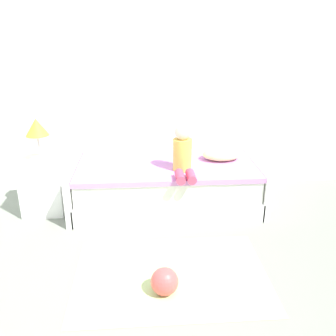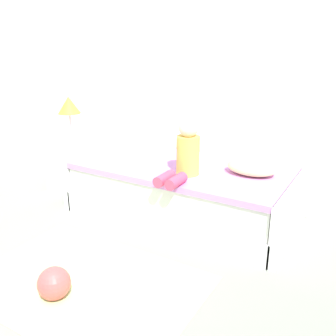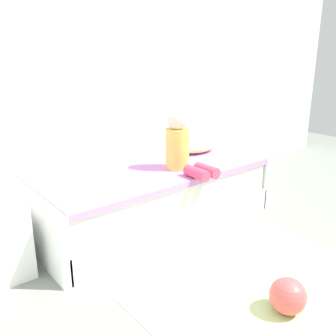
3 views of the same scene
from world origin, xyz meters
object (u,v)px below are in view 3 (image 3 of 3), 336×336
(pillow, at_px, (196,145))
(toy_ball, at_px, (288,296))
(bed, at_px, (150,194))
(child_figure, at_px, (181,146))

(pillow, relative_size, toy_ball, 2.02)
(bed, bearing_deg, child_figure, -55.43)
(child_figure, height_order, pillow, child_figure)
(child_figure, relative_size, pillow, 1.16)
(pillow, height_order, toy_ball, pillow)
(bed, distance_m, pillow, 0.72)
(bed, xyz_separation_m, toy_ball, (-0.12, -1.51, -0.14))
(toy_ball, bearing_deg, child_figure, 77.93)
(child_figure, bearing_deg, pillow, 34.40)
(bed, relative_size, child_figure, 4.14)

